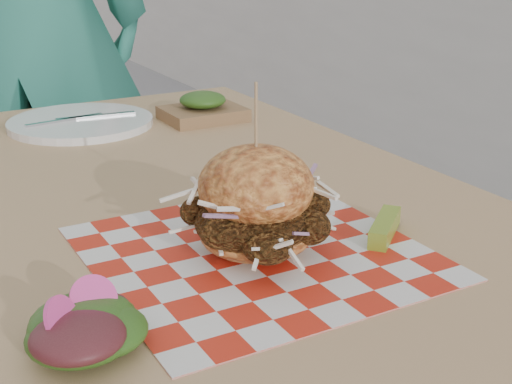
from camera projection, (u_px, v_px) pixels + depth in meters
diner at (21, 12)px, 1.82m from camera, size 0.77×0.64×1.80m
patio_table at (166, 242)px, 1.04m from camera, size 0.80×1.20×0.75m
patio_chair at (11, 141)px, 1.96m from camera, size 0.48×0.49×0.95m
paper_liner at (256, 253)px, 0.82m from camera, size 0.36×0.36×0.00m
sandwich at (256, 208)px, 0.80m from camera, size 0.17×0.17×0.20m
pickle_spear at (385, 227)px, 0.85m from camera, size 0.09×0.08×0.02m
side_salad at (86, 332)px, 0.63m from camera, size 0.14×0.13×0.05m
place_setting at (81, 122)px, 1.34m from camera, size 0.27×0.27×0.02m
kraft_tray at (203, 109)px, 1.38m from camera, size 0.15×0.12×0.06m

